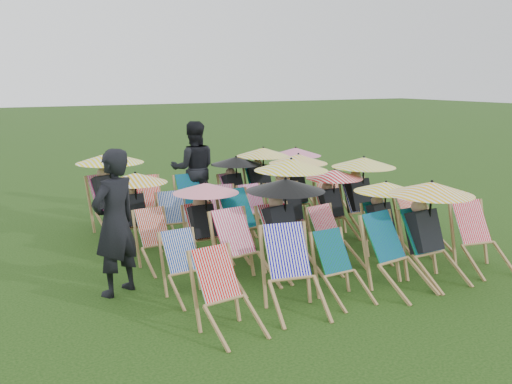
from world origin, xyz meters
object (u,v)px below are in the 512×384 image
deckchair_29 (296,177)px  person_left (115,223)px  deckchair_5 (482,238)px  person_rear (194,169)px  deckchair_0 (228,294)px

deckchair_29 → person_left: (-4.70, -2.96, 0.27)m
deckchair_5 → person_left: size_ratio=0.52×
deckchair_29 → person_rear: 2.20m
deckchair_29 → person_left: bearing=-149.4°
deckchair_5 → person_left: 5.16m
deckchair_29 → person_rear: (-2.13, 0.50, 0.27)m
deckchair_0 → deckchair_29: 6.16m
deckchair_5 → person_rear: size_ratio=0.51×
deckchair_29 → person_left: size_ratio=0.68×
deckchair_0 → deckchair_29: bearing=43.3°
deckchair_5 → deckchair_29: deckchair_29 is taller
deckchair_5 → person_left: person_left is taller
deckchair_5 → person_rear: bearing=124.8°
person_rear → deckchair_5: bearing=132.8°
deckchair_5 → deckchair_0: bearing=-168.3°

